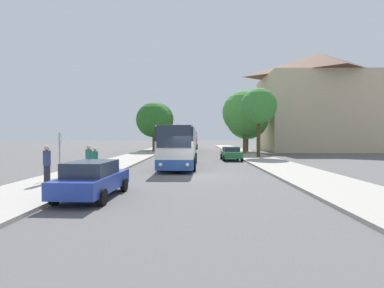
{
  "coord_description": "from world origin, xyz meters",
  "views": [
    {
      "loc": [
        0.26,
        -18.98,
        2.49
      ],
      "look_at": [
        -0.25,
        15.04,
        1.61
      ],
      "focal_mm": 28.0,
      "sensor_mm": 36.0,
      "label": 1
    }
  ],
  "objects": [
    {
      "name": "building_right_background",
      "position": [
        20.9,
        31.76,
        8.24
      ],
      "size": [
        18.36,
        13.32,
        16.48
      ],
      "color": "#C6B28E",
      "rests_on": "ground_plane"
    },
    {
      "name": "pedestrian_waiting_near",
      "position": [
        -5.88,
        -2.09,
        1.08
      ],
      "size": [
        0.36,
        0.36,
        1.83
      ],
      "rotation": [
        0.0,
        0.0,
        4.95
      ],
      "color": "#23232D",
      "rests_on": "sidewalk_left"
    },
    {
      "name": "tree_right_near",
      "position": [
        8.09,
        27.32,
        5.29
      ],
      "size": [
        6.53,
        6.53,
        8.41
      ],
      "color": "#513D23",
      "rests_on": "sidewalk_right"
    },
    {
      "name": "tree_left_far",
      "position": [
        -6.64,
        33.47,
        5.51
      ],
      "size": [
        5.75,
        5.75,
        8.25
      ],
      "color": "brown",
      "rests_on": "sidewalk_left"
    },
    {
      "name": "pedestrian_waiting_far",
      "position": [
        -5.79,
        -1.32,
        0.99
      ],
      "size": [
        0.36,
        0.36,
        1.67
      ],
      "rotation": [
        0.0,
        0.0,
        3.38
      ],
      "color": "#23232D",
      "rests_on": "sidewalk_left"
    },
    {
      "name": "bus_rear",
      "position": [
        -1.02,
        34.41,
        1.76
      ],
      "size": [
        3.02,
        12.0,
        3.29
      ],
      "rotation": [
        0.0,
        0.0,
        -0.04
      ],
      "color": "gray",
      "rests_on": "ground_plane"
    },
    {
      "name": "pedestrian_walking_back",
      "position": [
        -7.15,
        -4.32,
        1.11
      ],
      "size": [
        0.36,
        0.36,
        1.89
      ],
      "rotation": [
        0.0,
        0.0,
        4.6
      ],
      "color": "#23232D",
      "rests_on": "sidewalk_left"
    },
    {
      "name": "tree_left_near",
      "position": [
        -6.37,
        27.15,
        5.01
      ],
      "size": [
        5.37,
        5.37,
        7.56
      ],
      "color": "#513D23",
      "rests_on": "sidewalk_left"
    },
    {
      "name": "bus_front",
      "position": [
        -1.13,
        5.35,
        1.73
      ],
      "size": [
        2.86,
        10.65,
        3.23
      ],
      "rotation": [
        0.0,
        0.0,
        -0.01
      ],
      "color": "#2D519E",
      "rests_on": "ground_plane"
    },
    {
      "name": "bus_stop_sign",
      "position": [
        -7.5,
        -2.19,
        1.73
      ],
      "size": [
        0.08,
        0.45,
        2.55
      ],
      "color": "gray",
      "rests_on": "sidewalk_left"
    },
    {
      "name": "parked_car_right_near",
      "position": [
        3.85,
        11.97,
        0.73
      ],
      "size": [
        2.04,
        3.96,
        1.39
      ],
      "rotation": [
        0.0,
        0.0,
        3.17
      ],
      "color": "#236B38",
      "rests_on": "ground_plane"
    },
    {
      "name": "tree_right_mid",
      "position": [
        6.9,
        22.55,
        5.78
      ],
      "size": [
        6.1,
        6.1,
        8.69
      ],
      "color": "#513D23",
      "rests_on": "sidewalk_right"
    },
    {
      "name": "sidewalk_left",
      "position": [
        -7.0,
        0.0,
        0.07
      ],
      "size": [
        4.0,
        120.0,
        0.15
      ],
      "primitive_type": "cube",
      "color": "#A39E93",
      "rests_on": "ground_plane"
    },
    {
      "name": "parked_car_left_curb",
      "position": [
        -3.93,
        -7.03,
        0.77
      ],
      "size": [
        2.11,
        4.48,
        1.49
      ],
      "rotation": [
        0.0,
        0.0,
        -0.04
      ],
      "color": "#233D9E",
      "rests_on": "ground_plane"
    },
    {
      "name": "bus_middle",
      "position": [
        -1.3,
        19.48,
        1.71
      ],
      "size": [
        2.89,
        10.4,
        3.2
      ],
      "rotation": [
        0.0,
        0.0,
        0.02
      ],
      "color": "#238942",
      "rests_on": "ground_plane"
    },
    {
      "name": "ground_plane",
      "position": [
        0.0,
        0.0,
        0.0
      ],
      "size": [
        300.0,
        300.0,
        0.0
      ],
      "primitive_type": "plane",
      "color": "#565454",
      "rests_on": "ground"
    },
    {
      "name": "tree_right_far",
      "position": [
        7.32,
        15.12,
        5.89
      ],
      "size": [
        4.06,
        4.06,
        7.8
      ],
      "color": "#47331E",
      "rests_on": "sidewalk_right"
    },
    {
      "name": "sidewalk_right",
      "position": [
        7.0,
        0.0,
        0.07
      ],
      "size": [
        4.0,
        120.0,
        0.15
      ],
      "primitive_type": "cube",
      "color": "#A39E93",
      "rests_on": "ground_plane"
    }
  ]
}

